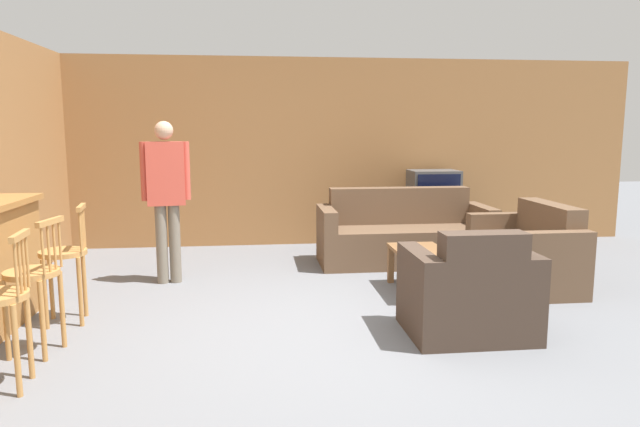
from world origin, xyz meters
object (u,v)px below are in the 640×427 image
object	(u,v)px
person_by_window	(166,191)
armchair_near	(469,295)
coffee_table	(422,258)
bar_chair_far	(65,261)
tv	(433,188)
loveseat_right	(527,255)
couch_far	(404,236)
tv_unit	(432,226)
bar_chair_mid	(34,283)

from	to	relation	value
person_by_window	armchair_near	bearing A→B (deg)	-35.89
coffee_table	person_by_window	bearing A→B (deg)	165.05
bar_chair_far	armchair_near	distance (m)	3.34
coffee_table	tv	xyz separation A→B (m)	(0.81, 2.20, 0.46)
loveseat_right	person_by_window	bearing A→B (deg)	172.04
coffee_table	tv	world-z (taller)	tv
couch_far	person_by_window	size ratio (longest dim) A/B	1.21
bar_chair_far	tv_unit	world-z (taller)	bar_chair_far
bar_chair_far	tv_unit	distance (m)	4.88
armchair_near	tv_unit	bearing A→B (deg)	77.00
person_by_window	coffee_table	bearing A→B (deg)	-14.95
armchair_near	loveseat_right	bearing A→B (deg)	49.51
bar_chair_far	person_by_window	size ratio (longest dim) A/B	0.59
coffee_table	tv	size ratio (longest dim) A/B	1.36
loveseat_right	coffee_table	size ratio (longest dim) A/B	1.49
armchair_near	tv	size ratio (longest dim) A/B	1.45
couch_far	person_by_window	xyz separation A→B (m)	(-2.73, -0.62, 0.66)
couch_far	armchair_near	distance (m)	2.50
bar_chair_far	person_by_window	world-z (taller)	person_by_window
tv	bar_chair_far	bearing A→B (deg)	-146.19
couch_far	armchair_near	xyz separation A→B (m)	(-0.13, -2.50, 0.00)
loveseat_right	tv	distance (m)	2.13
armchair_near	coffee_table	xyz separation A→B (m)	(-0.03, 1.19, 0.03)
bar_chair_mid	person_by_window	world-z (taller)	person_by_window
bar_chair_mid	coffee_table	xyz separation A→B (m)	(3.23, 1.20, -0.18)
loveseat_right	tv	xyz separation A→B (m)	(-0.37, 2.04, 0.49)
bar_chair_mid	person_by_window	size ratio (longest dim) A/B	0.59
bar_chair_far	person_by_window	distance (m)	1.44
coffee_table	tv_unit	bearing A→B (deg)	69.74
loveseat_right	coffee_table	world-z (taller)	loveseat_right
bar_chair_mid	tv_unit	xyz separation A→B (m)	(4.05, 3.40, -0.25)
person_by_window	tv	bearing A→B (deg)	24.16
tv	person_by_window	xyz separation A→B (m)	(-3.38, -1.52, 0.17)
coffee_table	tv_unit	distance (m)	2.35
tv_unit	loveseat_right	bearing A→B (deg)	-79.69
couch_far	coffee_table	distance (m)	1.31
loveseat_right	person_by_window	size ratio (longest dim) A/B	0.79
person_by_window	loveseat_right	bearing A→B (deg)	-7.96
armchair_near	loveseat_right	xyz separation A→B (m)	(1.15, 1.35, -0.00)
tv	bar_chair_mid	bearing A→B (deg)	-139.98
bar_chair_far	tv_unit	size ratio (longest dim) A/B	0.90
loveseat_right	bar_chair_mid	bearing A→B (deg)	-162.90
bar_chair_far	coffee_table	size ratio (longest dim) A/B	1.11
coffee_table	couch_far	bearing A→B (deg)	82.91
bar_chair_far	armchair_near	size ratio (longest dim) A/B	1.04
coffee_table	tv	bearing A→B (deg)	69.71
tv	loveseat_right	bearing A→B (deg)	-79.68
loveseat_right	armchair_near	bearing A→B (deg)	-130.49
tv	armchair_near	bearing A→B (deg)	-103.01
bar_chair_far	couch_far	bearing A→B (deg)	28.11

